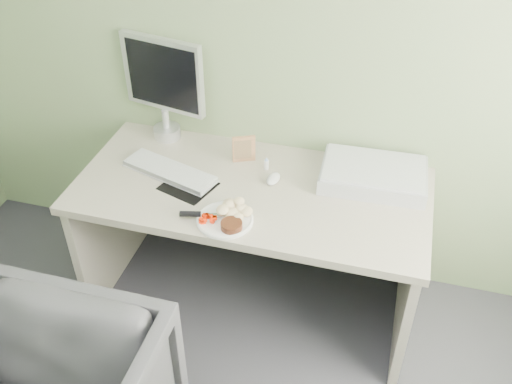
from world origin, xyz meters
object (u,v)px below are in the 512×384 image
(plate, at_px, (225,220))
(scanner, at_px, (373,175))
(monitor, at_px, (163,83))
(desk, at_px, (251,218))

(plate, distance_m, scanner, 0.72)
(plate, xyz_separation_m, monitor, (-0.49, 0.57, 0.29))
(desk, height_order, plate, plate)
(desk, bearing_deg, plate, -99.28)
(desk, bearing_deg, monitor, 149.29)
(plate, bearing_deg, monitor, 130.52)
(plate, relative_size, monitor, 0.46)
(desk, xyz_separation_m, monitor, (-0.53, 0.31, 0.48))
(desk, xyz_separation_m, scanner, (0.52, 0.19, 0.22))
(desk, xyz_separation_m, plate, (-0.04, -0.26, 0.19))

